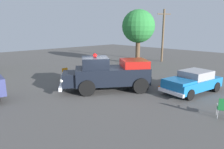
% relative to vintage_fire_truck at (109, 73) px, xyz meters
% --- Properties ---
extents(ground_plane, '(60.00, 60.00, 0.00)m').
position_rel_vintage_fire_truck_xyz_m(ground_plane, '(0.49, -0.11, -1.20)').
color(ground_plane, '#514F4C').
extents(vintage_fire_truck, '(6.12, 5.18, 2.59)m').
position_rel_vintage_fire_truck_xyz_m(vintage_fire_truck, '(0.00, 0.00, 0.00)').
color(vintage_fire_truck, black).
rests_on(vintage_fire_truck, ground).
extents(classic_hot_rod, '(4.61, 2.54, 1.46)m').
position_rel_vintage_fire_truck_xyz_m(classic_hot_rod, '(-3.65, 4.22, -0.45)').
color(classic_hot_rod, black).
rests_on(classic_hot_rod, ground).
extents(lawn_chair_near_truck, '(0.58, 0.57, 1.02)m').
position_rel_vintage_fire_truck_xyz_m(lawn_chair_near_truck, '(-3.13, 0.79, -0.61)').
color(lawn_chair_near_truck, '#B7BABF').
rests_on(lawn_chair_near_truck, ground).
extents(lawn_chair_by_car, '(0.57, 0.55, 1.02)m').
position_rel_vintage_fire_truck_xyz_m(lawn_chair_by_car, '(0.69, -4.47, -0.61)').
color(lawn_chair_by_car, '#B7BABF').
rests_on(lawn_chair_by_car, ground).
extents(lawn_chair_spare, '(0.65, 0.65, 1.02)m').
position_rel_vintage_fire_truck_xyz_m(lawn_chair_spare, '(-0.80, 7.06, -0.61)').
color(lawn_chair_spare, '#B7BABF').
rests_on(lawn_chair_spare, ground).
extents(spectator_seated, '(0.45, 0.58, 1.29)m').
position_rel_vintage_fire_truck_xyz_m(spectator_seated, '(-3.15, 0.92, -0.50)').
color(spectator_seated, '#383842').
rests_on(spectator_seated, ground).
extents(oak_tree_right, '(3.83, 3.83, 6.37)m').
position_rel_vintage_fire_truck_xyz_m(oak_tree_right, '(-9.81, -5.42, 3.22)').
color(oak_tree_right, brown).
rests_on(oak_tree_right, ground).
extents(utility_pole, '(1.46, 1.08, 6.56)m').
position_rel_vintage_fire_truck_xyz_m(utility_pole, '(-13.59, -4.45, 2.22)').
color(utility_pole, brown).
rests_on(utility_pole, ground).
extents(traffic_cone, '(0.40, 0.40, 0.64)m').
position_rel_vintage_fire_truck_xyz_m(traffic_cone, '(-3.33, 2.14, -0.89)').
color(traffic_cone, orange).
rests_on(traffic_cone, ground).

